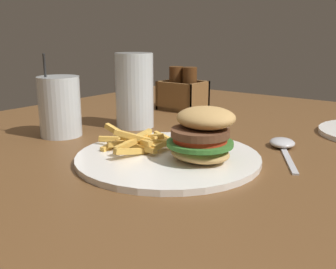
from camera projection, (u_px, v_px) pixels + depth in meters
dining_table at (252, 195)px, 0.73m from camera, size 1.45×1.29×0.75m
meal_plate_near at (180, 147)px, 0.65m from camera, size 0.31×0.31×0.10m
beer_glass at (135, 93)px, 0.88m from camera, size 0.09×0.09×0.17m
juice_glass at (60, 109)px, 0.81m from camera, size 0.09×0.09×0.17m
spoon at (283, 144)px, 0.73m from camera, size 0.11×0.17×0.02m
condiment_caddy at (183, 93)px, 1.09m from camera, size 0.12×0.10×0.12m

